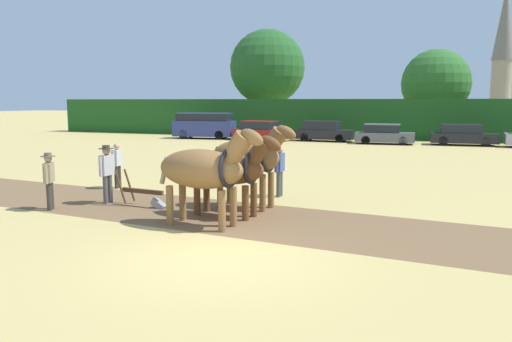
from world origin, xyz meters
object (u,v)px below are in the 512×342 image
object	(u,v)px
parked_car_left	(261,131)
tree_left	(436,83)
farmer_at_plow	(107,169)
parked_car_center	(384,134)
tree_far_left	(267,68)
parked_car_center_right	(463,135)
draft_horse_lead_left	(205,169)
parked_car_center_left	(324,131)
plow	(146,196)
farmer_onlooker_right	(117,162)
church_spire	(503,50)
draft_horse_lead_right	(229,169)
parked_van	(204,125)
draft_horse_trail_left	(249,157)
farmer_onlooker_left	(49,177)
farmer_beside_team	(280,168)

from	to	relation	value
parked_car_left	tree_left	bearing A→B (deg)	49.89
farmer_at_plow	parked_car_center	xyz separation A→B (m)	(5.39, 24.25, -0.34)
tree_far_left	parked_car_center_right	distance (m)	20.85
draft_horse_lead_left	parked_car_center_left	world-z (taller)	draft_horse_lead_left
plow	farmer_onlooker_right	xyz separation A→B (m)	(-2.68, 2.36, 0.58)
church_spire	tree_far_left	bearing A→B (deg)	-125.57
plow	draft_horse_lead_left	bearing A→B (deg)	-23.50
draft_horse_lead_right	parked_car_center_left	world-z (taller)	draft_horse_lead_right
parked_van	farmer_at_plow	bearing A→B (deg)	-77.25
tree_left	farmer_at_plow	distance (m)	36.09
tree_left	parked_van	size ratio (longest dim) A/B	1.48
tree_left	parked_car_left	world-z (taller)	tree_left
draft_horse_trail_left	farmer_onlooker_left	world-z (taller)	draft_horse_trail_left
farmer_at_plow	farmer_beside_team	xyz separation A→B (m)	(4.48, 2.81, -0.09)
tree_far_left	farmer_onlooker_left	xyz separation A→B (m)	(6.09, -35.96, -5.34)
tree_left	draft_horse_trail_left	size ratio (longest dim) A/B	2.76
farmer_at_plow	parked_car_center_right	xyz separation A→B (m)	(10.60, 25.06, -0.33)
draft_horse_trail_left	plow	xyz separation A→B (m)	(-2.82, -0.93, -1.14)
farmer_onlooker_right	parked_van	world-z (taller)	parked_van
church_spire	parked_car_center	xyz separation A→B (m)	(-11.41, -43.76, -9.51)
tree_left	farmer_beside_team	world-z (taller)	tree_left
farmer_onlooker_right	parked_car_center	world-z (taller)	farmer_onlooker_right
tree_far_left	farmer_beside_team	distance (m)	34.28
plow	tree_far_left	bearing A→B (deg)	108.93
church_spire	plow	world-z (taller)	church_spire
plow	parked_van	distance (m)	26.52
farmer_beside_team	plow	bearing A→B (deg)	-137.46
tree_far_left	farmer_beside_team	xyz separation A→B (m)	(11.53, -31.84, -5.33)
farmer_beside_team	parked_car_center_right	distance (m)	23.08
parked_car_center_left	church_spire	bearing A→B (deg)	73.36
draft_horse_lead_left	draft_horse_trail_left	distance (m)	2.37
church_spire	parked_car_left	xyz separation A→B (m)	(-20.75, -43.79, -9.47)
church_spire	parked_car_center_right	distance (m)	44.42
church_spire	draft_horse_lead_right	world-z (taller)	church_spire
farmer_onlooker_right	parked_car_center	size ratio (longest dim) A/B	0.38
tree_left	farmer_onlooker_right	distance (m)	34.22
farmer_beside_team	parked_car_center_left	size ratio (longest dim) A/B	0.36
draft_horse_lead_right	parked_car_center_left	bearing A→B (deg)	102.58
parked_van	parked_car_center_left	distance (m)	9.74
tree_far_left	farmer_onlooker_left	size ratio (longest dim) A/B	6.16
tree_left	parked_van	xyz separation A→B (m)	(-17.42, -10.47, -3.49)
church_spire	farmer_beside_team	bearing A→B (deg)	-100.70
draft_horse_trail_left	farmer_at_plow	bearing A→B (deg)	-162.58
plow	parked_car_left	size ratio (longest dim) A/B	0.36
farmer_beside_team	farmer_onlooker_left	world-z (taller)	farmer_beside_team
parked_car_center	parked_van	bearing A→B (deg)	176.59
parked_car_center	parked_car_center_right	distance (m)	5.27
farmer_at_plow	parked_car_left	world-z (taller)	farmer_at_plow
parked_car_left	parked_car_center_left	xyz separation A→B (m)	(4.76, 0.98, 0.01)
draft_horse_lead_left	farmer_onlooker_right	bearing A→B (deg)	149.66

